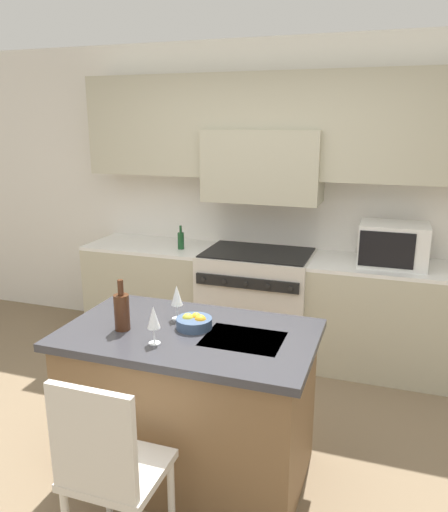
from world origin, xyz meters
The scene contains 12 objects.
ground_plane centered at (0.00, 0.00, 0.00)m, with size 10.00×10.00×0.00m, color #7A664C.
back_cabinetry centered at (0.00, 2.08, 1.58)m, with size 10.00×0.46×2.70m.
back_counter centered at (0.00, 1.83, 0.46)m, with size 3.20×0.62×0.91m.
range_stove centered at (0.00, 1.81, 0.47)m, with size 0.94×0.70×0.93m.
microwave centered at (1.10, 1.83, 1.08)m, with size 0.52×0.39×0.34m.
kitchen_island centered at (0.06, 0.14, 0.45)m, with size 1.40×0.84×0.90m.
island_chair centered at (-0.01, -0.61, 0.56)m, with size 0.42×0.40×0.99m.
wine_bottle centered at (-0.30, 0.04, 1.01)m, with size 0.09×0.09×0.29m.
wine_glass_near centered at (-0.05, -0.07, 1.04)m, with size 0.07×0.07×0.21m.
wine_glass_far centered at (-0.07, 0.28, 1.04)m, with size 0.07×0.07×0.21m.
fruit_bowl centered at (0.07, 0.19, 0.93)m, with size 0.20×0.20×0.08m.
oil_bottle_on_counter centered at (-0.70, 1.76, 0.99)m, with size 0.06×0.06×0.21m.
Camera 1 is at (1.07, -2.21, 2.02)m, focal length 35.00 mm.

